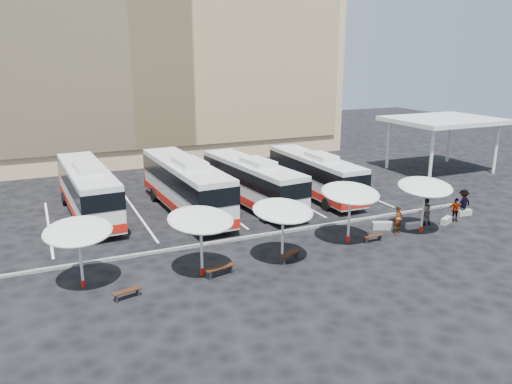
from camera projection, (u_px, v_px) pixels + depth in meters
name	position (u px, v px, depth m)	size (l,w,h in m)	color
ground	(261.00, 239.00, 31.10)	(120.00, 120.00, 0.00)	black
sandstone_building	(142.00, 40.00, 55.71)	(42.00, 18.25, 29.60)	tan
service_canopy	(444.00, 121.00, 48.06)	(10.00, 8.00, 5.20)	silver
curb_divider	(258.00, 236.00, 31.52)	(34.00, 0.25, 0.15)	black
bay_lines	(217.00, 205.00, 38.13)	(24.15, 12.00, 0.01)	white
bus_0	(88.00, 189.00, 35.10)	(3.31, 12.50, 3.93)	silver
bus_1	(185.00, 184.00, 35.96)	(3.46, 13.07, 4.11)	silver
bus_2	(252.00, 181.00, 37.55)	(3.71, 12.05, 3.76)	silver
bus_3	(314.00, 174.00, 40.11)	(2.75, 11.52, 3.65)	silver
sunshade_0	(78.00, 232.00, 23.99)	(3.83, 3.86, 3.44)	silver
sunshade_1	(201.00, 220.00, 25.34)	(4.26, 4.29, 3.56)	silver
sunshade_2	(283.00, 211.00, 26.99)	(3.87, 3.90, 3.49)	silver
sunshade_3	(350.00, 193.00, 29.81)	(3.68, 3.72, 3.68)	silver
sunshade_4	(425.00, 187.00, 31.59)	(4.42, 4.44, 3.56)	silver
wood_bench_0	(127.00, 292.00, 23.53)	(1.40, 0.66, 0.41)	black
wood_bench_1	(220.00, 269.00, 25.91)	(1.73, 0.79, 0.51)	black
wood_bench_2	(289.00, 255.00, 27.80)	(1.60, 1.00, 0.48)	black
wood_bench_3	(373.00, 237.00, 30.65)	(1.36, 0.39, 0.42)	black
conc_bench_0	(382.00, 226.00, 32.84)	(1.32, 0.44, 0.50)	gray
conc_bench_1	(413.00, 226.00, 33.01)	(1.06, 0.35, 0.40)	gray
conc_bench_2	(446.00, 221.00, 33.97)	(1.12, 0.37, 0.42)	gray
conc_bench_3	(464.00, 213.00, 35.66)	(1.10, 0.37, 0.41)	gray
passenger_0	(398.00, 220.00, 31.96)	(0.64, 0.42, 1.77)	black
passenger_1	(425.00, 212.00, 33.53)	(0.90, 0.70, 1.86)	black
passenger_2	(455.00, 210.00, 34.32)	(0.96, 0.40, 1.64)	black
passenger_3	(463.00, 203.00, 35.40)	(1.24, 0.71, 1.92)	black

